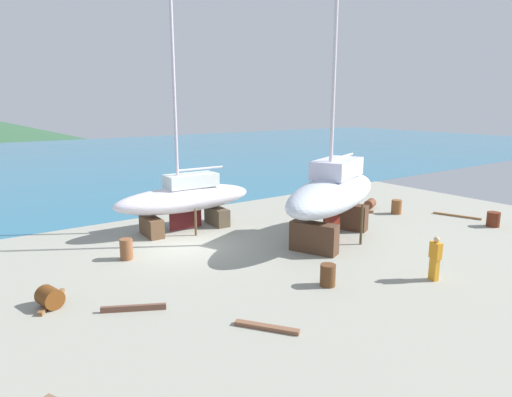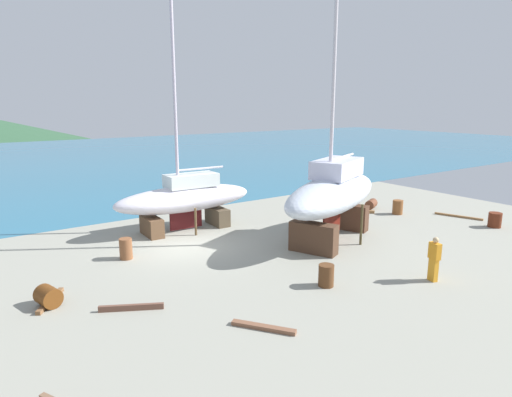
{
  "view_description": "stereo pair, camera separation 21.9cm",
  "coord_description": "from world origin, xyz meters",
  "px_view_note": "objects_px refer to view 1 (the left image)",
  "views": [
    {
      "loc": [
        -8.58,
        -17.66,
        6.53
      ],
      "look_at": [
        3.87,
        -0.27,
        1.87
      ],
      "focal_mm": 30.84,
      "sensor_mm": 36.0,
      "label": 1
    },
    {
      "loc": [
        -8.41,
        -17.78,
        6.53
      ],
      "look_at": [
        3.87,
        -0.27,
        1.87
      ],
      "focal_mm": 30.84,
      "sensor_mm": 36.0,
      "label": 2
    }
  ],
  "objects_px": {
    "sailboat_small_center": "(185,198)",
    "barrel_blue_faded": "(396,207)",
    "sailboat_large_starboard": "(333,193)",
    "worker": "(435,258)",
    "barrel_by_slipway": "(328,275)",
    "barrel_tipped_center": "(126,249)",
    "barrel_rust_far": "(370,204)",
    "barrel_tipped_left": "(493,219)",
    "barrel_ochre": "(50,297)"
  },
  "relations": [
    {
      "from": "sailboat_large_starboard",
      "to": "barrel_ochre",
      "type": "xyz_separation_m",
      "value": [
        -12.73,
        0.13,
        -1.96
      ]
    },
    {
      "from": "barrel_ochre",
      "to": "barrel_by_slipway",
      "type": "distance_m",
      "value": 9.49
    },
    {
      "from": "barrel_tipped_center",
      "to": "barrel_ochre",
      "type": "bearing_deg",
      "value": -140.55
    },
    {
      "from": "sailboat_large_starboard",
      "to": "barrel_tipped_left",
      "type": "height_order",
      "value": "sailboat_large_starboard"
    },
    {
      "from": "barrel_tipped_left",
      "to": "barrel_rust_far",
      "type": "bearing_deg",
      "value": 107.45
    },
    {
      "from": "sailboat_small_center",
      "to": "barrel_blue_faded",
      "type": "xyz_separation_m",
      "value": [
        11.85,
        -4.25,
        -1.29
      ]
    },
    {
      "from": "worker",
      "to": "barrel_by_slipway",
      "type": "distance_m",
      "value": 4.13
    },
    {
      "from": "worker",
      "to": "barrel_tipped_left",
      "type": "distance_m",
      "value": 9.58
    },
    {
      "from": "barrel_tipped_center",
      "to": "barrel_rust_far",
      "type": "bearing_deg",
      "value": 0.5
    },
    {
      "from": "barrel_ochre",
      "to": "barrel_blue_faded",
      "type": "bearing_deg",
      "value": 3.62
    },
    {
      "from": "worker",
      "to": "sailboat_large_starboard",
      "type": "bearing_deg",
      "value": 99.67
    },
    {
      "from": "barrel_rust_far",
      "to": "worker",
      "type": "bearing_deg",
      "value": -128.26
    },
    {
      "from": "sailboat_large_starboard",
      "to": "barrel_by_slipway",
      "type": "relative_size",
      "value": 18.4
    },
    {
      "from": "sailboat_large_starboard",
      "to": "barrel_by_slipway",
      "type": "distance_m",
      "value": 6.0
    },
    {
      "from": "barrel_blue_faded",
      "to": "barrel_by_slipway",
      "type": "relative_size",
      "value": 1.04
    },
    {
      "from": "barrel_ochre",
      "to": "barrel_blue_faded",
      "type": "distance_m",
      "value": 19.59
    },
    {
      "from": "barrel_tipped_center",
      "to": "barrel_tipped_left",
      "type": "bearing_deg",
      "value": -20.06
    },
    {
      "from": "barrel_tipped_left",
      "to": "barrel_ochre",
      "type": "relative_size",
      "value": 1.05
    },
    {
      "from": "sailboat_small_center",
      "to": "barrel_tipped_center",
      "type": "relative_size",
      "value": 14.67
    },
    {
      "from": "barrel_ochre",
      "to": "barrel_rust_far",
      "type": "xyz_separation_m",
      "value": [
        19.37,
        3.1,
        -0.05
      ]
    },
    {
      "from": "barrel_ochre",
      "to": "barrel_rust_far",
      "type": "distance_m",
      "value": 19.61
    },
    {
      "from": "barrel_tipped_left",
      "to": "barrel_tipped_center",
      "type": "bearing_deg",
      "value": 159.94
    },
    {
      "from": "barrel_tipped_left",
      "to": "worker",
      "type": "bearing_deg",
      "value": -165.36
    },
    {
      "from": "sailboat_large_starboard",
      "to": "barrel_ochre",
      "type": "distance_m",
      "value": 12.88
    },
    {
      "from": "barrel_ochre",
      "to": "barrel_tipped_center",
      "type": "bearing_deg",
      "value": 39.45
    },
    {
      "from": "barrel_rust_far",
      "to": "barrel_blue_faded",
      "type": "height_order",
      "value": "barrel_blue_faded"
    },
    {
      "from": "sailboat_small_center",
      "to": "barrel_rust_far",
      "type": "xyz_separation_m",
      "value": [
        11.67,
        -2.39,
        -1.43
      ]
    },
    {
      "from": "sailboat_small_center",
      "to": "worker",
      "type": "bearing_deg",
      "value": 113.11
    },
    {
      "from": "sailboat_large_starboard",
      "to": "barrel_blue_faded",
      "type": "xyz_separation_m",
      "value": [
        6.82,
        1.37,
        -1.87
      ]
    },
    {
      "from": "sailboat_large_starboard",
      "to": "barrel_tipped_center",
      "type": "height_order",
      "value": "sailboat_large_starboard"
    },
    {
      "from": "sailboat_small_center",
      "to": "barrel_tipped_center",
      "type": "height_order",
      "value": "sailboat_small_center"
    },
    {
      "from": "sailboat_small_center",
      "to": "barrel_rust_far",
      "type": "bearing_deg",
      "value": 170.11
    },
    {
      "from": "sailboat_large_starboard",
      "to": "barrel_blue_faded",
      "type": "relative_size",
      "value": 17.66
    },
    {
      "from": "barrel_tipped_left",
      "to": "barrel_rust_far",
      "type": "xyz_separation_m",
      "value": [
        -2.09,
        6.66,
        -0.11
      ]
    },
    {
      "from": "sailboat_large_starboard",
      "to": "barrel_by_slipway",
      "type": "xyz_separation_m",
      "value": [
        -4.14,
        -3.91,
        -1.89
      ]
    },
    {
      "from": "sailboat_large_starboard",
      "to": "sailboat_small_center",
      "type": "height_order",
      "value": "sailboat_large_starboard"
    },
    {
      "from": "sailboat_small_center",
      "to": "barrel_blue_faded",
      "type": "bearing_deg",
      "value": 161.95
    },
    {
      "from": "barrel_rust_far",
      "to": "barrel_tipped_left",
      "type": "bearing_deg",
      "value": -72.55
    },
    {
      "from": "sailboat_large_starboard",
      "to": "sailboat_small_center",
      "type": "relative_size",
      "value": 1.13
    },
    {
      "from": "barrel_tipped_center",
      "to": "barrel_by_slipway",
      "type": "height_order",
      "value": "barrel_tipped_center"
    },
    {
      "from": "barrel_tipped_left",
      "to": "barrel_by_slipway",
      "type": "relative_size",
      "value": 0.98
    },
    {
      "from": "worker",
      "to": "sailboat_small_center",
      "type": "bearing_deg",
      "value": 126.22
    },
    {
      "from": "sailboat_small_center",
      "to": "barrel_tipped_left",
      "type": "xyz_separation_m",
      "value": [
        13.76,
        -9.05,
        -1.32
      ]
    },
    {
      "from": "sailboat_small_center",
      "to": "barrel_rust_far",
      "type": "relative_size",
      "value": 14.22
    },
    {
      "from": "worker",
      "to": "barrel_by_slipway",
      "type": "bearing_deg",
      "value": 166.49
    },
    {
      "from": "sailboat_large_starboard",
      "to": "sailboat_small_center",
      "type": "bearing_deg",
      "value": -71.82
    },
    {
      "from": "barrel_rust_far",
      "to": "barrel_blue_faded",
      "type": "bearing_deg",
      "value": -84.39
    },
    {
      "from": "barrel_rust_far",
      "to": "barrel_by_slipway",
      "type": "bearing_deg",
      "value": -146.48
    },
    {
      "from": "sailboat_large_starboard",
      "to": "barrel_tipped_center",
      "type": "xyz_separation_m",
      "value": [
        -9.13,
        3.09,
        -1.84
      ]
    },
    {
      "from": "barrel_tipped_center",
      "to": "worker",
      "type": "bearing_deg",
      "value": -46.1
    }
  ]
}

